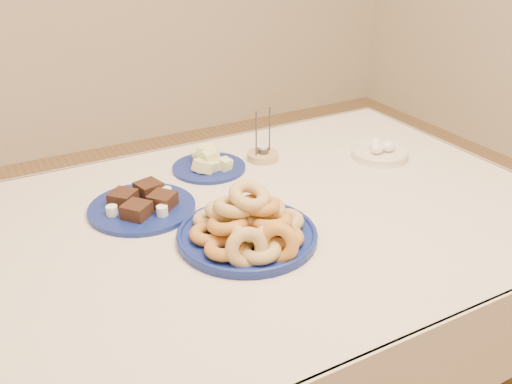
{
  "coord_description": "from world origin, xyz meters",
  "views": [
    {
      "loc": [
        -0.61,
        -1.14,
        1.49
      ],
      "look_at": [
        0.0,
        -0.05,
        0.85
      ],
      "focal_mm": 40.0,
      "sensor_mm": 36.0,
      "label": 1
    }
  ],
  "objects_px": {
    "candle_holder": "(263,155)",
    "brownie_plate": "(142,205)",
    "donut_platter": "(248,227)",
    "melon_plate": "(209,163)",
    "dining_table": "(247,252)",
    "egg_bowl": "(380,152)"
  },
  "relations": [
    {
      "from": "brownie_plate",
      "to": "egg_bowl",
      "type": "distance_m",
      "value": 0.79
    },
    {
      "from": "dining_table",
      "to": "egg_bowl",
      "type": "height_order",
      "value": "egg_bowl"
    },
    {
      "from": "melon_plate",
      "to": "candle_holder",
      "type": "bearing_deg",
      "value": -3.26
    },
    {
      "from": "dining_table",
      "to": "brownie_plate",
      "type": "distance_m",
      "value": 0.31
    },
    {
      "from": "donut_platter",
      "to": "brownie_plate",
      "type": "bearing_deg",
      "value": 122.37
    },
    {
      "from": "brownie_plate",
      "to": "candle_holder",
      "type": "relative_size",
      "value": 2.22
    },
    {
      "from": "melon_plate",
      "to": "dining_table",
      "type": "bearing_deg",
      "value": -97.44
    },
    {
      "from": "brownie_plate",
      "to": "egg_bowl",
      "type": "relative_size",
      "value": 1.87
    },
    {
      "from": "melon_plate",
      "to": "candle_holder",
      "type": "height_order",
      "value": "candle_holder"
    },
    {
      "from": "candle_holder",
      "to": "brownie_plate",
      "type": "bearing_deg",
      "value": -163.07
    },
    {
      "from": "brownie_plate",
      "to": "donut_platter",
      "type": "bearing_deg",
      "value": -57.63
    },
    {
      "from": "donut_platter",
      "to": "egg_bowl",
      "type": "distance_m",
      "value": 0.66
    },
    {
      "from": "donut_platter",
      "to": "melon_plate",
      "type": "distance_m",
      "value": 0.43
    },
    {
      "from": "dining_table",
      "to": "donut_platter",
      "type": "bearing_deg",
      "value": -116.36
    },
    {
      "from": "donut_platter",
      "to": "melon_plate",
      "type": "relative_size",
      "value": 1.86
    },
    {
      "from": "melon_plate",
      "to": "donut_platter",
      "type": "bearing_deg",
      "value": -102.2
    },
    {
      "from": "brownie_plate",
      "to": "dining_table",
      "type": "bearing_deg",
      "value": -38.2
    },
    {
      "from": "candle_holder",
      "to": "egg_bowl",
      "type": "distance_m",
      "value": 0.38
    },
    {
      "from": "dining_table",
      "to": "egg_bowl",
      "type": "xyz_separation_m",
      "value": [
        0.56,
        0.14,
        0.13
      ]
    },
    {
      "from": "dining_table",
      "to": "egg_bowl",
      "type": "relative_size",
      "value": 8.55
    },
    {
      "from": "melon_plate",
      "to": "brownie_plate",
      "type": "bearing_deg",
      "value": -150.91
    },
    {
      "from": "melon_plate",
      "to": "brownie_plate",
      "type": "relative_size",
      "value": 0.64
    }
  ]
}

